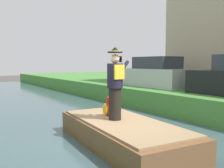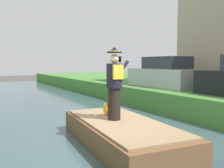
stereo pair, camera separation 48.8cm
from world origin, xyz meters
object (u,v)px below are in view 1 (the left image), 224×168
Objects in this scene: boat at (123,133)px; parked_car_silver at (155,74)px; person_pirate at (115,84)px; parrot_plush at (109,107)px.

parked_car_silver is at bearing 40.40° from boat.
person_pirate is 0.83m from parrot_plush.
boat is 7.03m from parked_car_silver.
parked_car_silver reaches higher than parrot_plush.
boat is at bearing -139.60° from parked_car_silver.
parrot_plush is at bearing 72.73° from person_pirate.
person_pirate reaches higher than parrot_plush.
parrot_plush is at bearing 86.11° from boat.
parked_car_silver is at bearing 36.27° from person_pirate.
parrot_plush is 6.51m from parked_car_silver.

